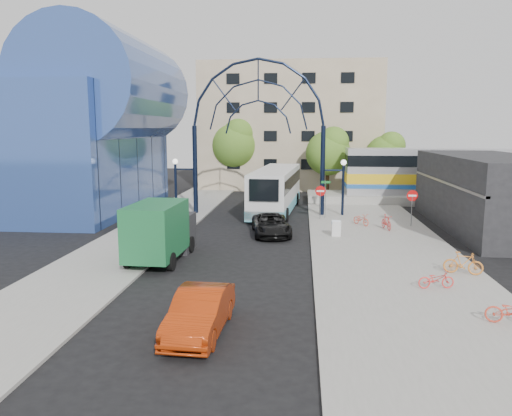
# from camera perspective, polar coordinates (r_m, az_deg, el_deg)

# --- Properties ---
(ground) EXTENTS (120.00, 120.00, 0.00)m
(ground) POSITION_cam_1_polar(r_m,az_deg,el_deg) (25.92, -2.51, -6.08)
(ground) COLOR black
(ground) RESTS_ON ground
(sidewalk_east) EXTENTS (8.00, 56.00, 0.12)m
(sidewalk_east) POSITION_cam_1_polar(r_m,az_deg,el_deg) (29.90, 13.99, -4.18)
(sidewalk_east) COLOR gray
(sidewalk_east) RESTS_ON ground
(plaza_west) EXTENTS (5.00, 50.00, 0.12)m
(plaza_west) POSITION_cam_1_polar(r_m,az_deg,el_deg) (33.03, -12.33, -2.87)
(plaza_west) COLOR gray
(plaza_west) RESTS_ON ground
(gateway_arch) EXTENTS (13.64, 0.44, 12.10)m
(gateway_arch) POSITION_cam_1_polar(r_m,az_deg,el_deg) (38.98, 0.25, 11.68)
(gateway_arch) COLOR black
(gateway_arch) RESTS_ON ground
(stop_sign) EXTENTS (0.80, 0.07, 2.50)m
(stop_sign) POSITION_cam_1_polar(r_m,az_deg,el_deg) (37.11, 7.37, 1.59)
(stop_sign) COLOR slate
(stop_sign) RESTS_ON sidewalk_east
(do_not_enter_sign) EXTENTS (0.76, 0.07, 2.48)m
(do_not_enter_sign) POSITION_cam_1_polar(r_m,az_deg,el_deg) (35.92, 17.42, 0.97)
(do_not_enter_sign) COLOR slate
(do_not_enter_sign) RESTS_ON sidewalk_east
(street_name_sign) EXTENTS (0.70, 0.70, 2.80)m
(street_name_sign) POSITION_cam_1_polar(r_m,az_deg,el_deg) (37.71, 7.95, 1.90)
(street_name_sign) COLOR slate
(street_name_sign) RESTS_ON sidewalk_east
(sandwich_board) EXTENTS (0.55, 0.61, 0.99)m
(sandwich_board) POSITION_cam_1_polar(r_m,az_deg,el_deg) (31.42, 9.17, -2.12)
(sandwich_board) COLOR white
(sandwich_board) RESTS_ON sidewalk_east
(transit_hall) EXTENTS (16.50, 18.00, 14.50)m
(transit_hall) POSITION_cam_1_polar(r_m,az_deg,el_deg) (43.97, -20.14, 8.42)
(transit_hall) COLOR #325099
(transit_hall) RESTS_ON ground
(commercial_block_east) EXTENTS (6.00, 16.00, 5.00)m
(commercial_block_east) POSITION_cam_1_polar(r_m,az_deg,el_deg) (37.23, 25.00, 1.62)
(commercial_block_east) COLOR black
(commercial_block_east) RESTS_ON ground
(apartment_block) EXTENTS (20.00, 12.10, 14.00)m
(apartment_block) POSITION_cam_1_polar(r_m,az_deg,el_deg) (59.77, 3.98, 9.25)
(apartment_block) COLOR tan
(apartment_block) RESTS_ON ground
(train_platform) EXTENTS (32.00, 5.00, 0.80)m
(train_platform) POSITION_cam_1_polar(r_m,az_deg,el_deg) (50.04, 24.59, 0.91)
(train_platform) COLOR gray
(train_platform) RESTS_ON ground
(train_car) EXTENTS (25.10, 3.05, 4.20)m
(train_car) POSITION_cam_1_polar(r_m,az_deg,el_deg) (49.78, 24.78, 3.76)
(train_car) COLOR #B7B7BC
(train_car) RESTS_ON train_platform
(tree_north_a) EXTENTS (4.48, 4.48, 7.00)m
(tree_north_a) POSITION_cam_1_polar(r_m,az_deg,el_deg) (50.83, 8.39, 6.51)
(tree_north_a) COLOR #382314
(tree_north_a) RESTS_ON ground
(tree_north_b) EXTENTS (5.12, 5.12, 8.00)m
(tree_north_b) POSITION_cam_1_polar(r_m,az_deg,el_deg) (55.22, -2.33, 7.48)
(tree_north_b) COLOR #382314
(tree_north_b) RESTS_ON ground
(tree_north_c) EXTENTS (4.16, 4.16, 6.50)m
(tree_north_c) POSITION_cam_1_polar(r_m,az_deg,el_deg) (53.48, 14.73, 6.08)
(tree_north_c) COLOR #382314
(tree_north_c) RESTS_ON ground
(city_bus) EXTENTS (3.84, 13.01, 3.53)m
(city_bus) POSITION_cam_1_polar(r_m,az_deg,el_deg) (41.13, 2.30, 2.17)
(city_bus) COLOR silver
(city_bus) RESTS_ON ground
(green_truck) EXTENTS (2.54, 6.19, 3.09)m
(green_truck) POSITION_cam_1_polar(r_m,az_deg,el_deg) (26.26, -10.75, -2.58)
(green_truck) COLOR black
(green_truck) RESTS_ON ground
(black_suv) EXTENTS (3.01, 5.22, 1.37)m
(black_suv) POSITION_cam_1_polar(r_m,az_deg,el_deg) (31.98, 1.75, -1.91)
(black_suv) COLOR black
(black_suv) RESTS_ON ground
(red_sedan) EXTENTS (1.78, 4.58, 1.49)m
(red_sedan) POSITION_cam_1_polar(r_m,az_deg,el_deg) (17.01, -6.43, -11.71)
(red_sedan) COLOR #A22C0A
(red_sedan) RESTS_ON ground
(bike_near_a) EXTENTS (1.31, 1.60, 0.82)m
(bike_near_a) POSITION_cam_1_polar(r_m,az_deg,el_deg) (35.50, 11.93, -1.26)
(bike_near_a) COLOR #E9452E
(bike_near_a) RESTS_ON sidewalk_east
(bike_near_b) EXTENTS (0.79, 1.70, 0.99)m
(bike_near_b) POSITION_cam_1_polar(r_m,az_deg,el_deg) (34.33, 14.67, -1.57)
(bike_near_b) COLOR red
(bike_near_b) RESTS_ON sidewalk_east
(bike_far_a) EXTENTS (1.58, 0.75, 0.80)m
(bike_far_a) POSITION_cam_1_polar(r_m,az_deg,el_deg) (22.44, 19.89, -7.66)
(bike_far_a) COLOR red
(bike_far_a) RESTS_ON sidewalk_east
(bike_far_b) EXTENTS (1.81, 0.95, 1.05)m
(bike_far_b) POSITION_cam_1_polar(r_m,az_deg,el_deg) (24.99, 22.61, -5.83)
(bike_far_b) COLOR orange
(bike_far_b) RESTS_ON sidewalk_east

